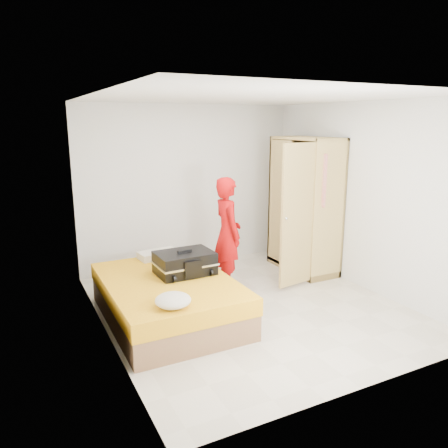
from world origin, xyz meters
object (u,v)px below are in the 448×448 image
suitcase (185,263)px  round_cushion (173,300)px  wardrobe (304,209)px  person (228,234)px  bed (168,299)px

suitcase → round_cushion: size_ratio=1.94×
suitcase → round_cushion: 1.00m
wardrobe → person: (-1.40, -0.13, -0.20)m
wardrobe → bed: bearing=-164.2°
person → round_cushion: (-1.32, -1.36, -0.23)m
wardrobe → round_cushion: (-2.72, -1.49, -0.43)m
bed → round_cushion: size_ratio=5.51×
bed → person: 1.36m
wardrobe → round_cushion: bearing=-151.3°
wardrobe → person: bearing=-174.9°
bed → person: (1.10, 0.58, 0.55)m
bed → round_cushion: round_cushion is taller
person → bed: bearing=123.1°
bed → round_cushion: (-0.22, -0.78, 0.32)m
suitcase → wardrobe: bearing=14.0°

